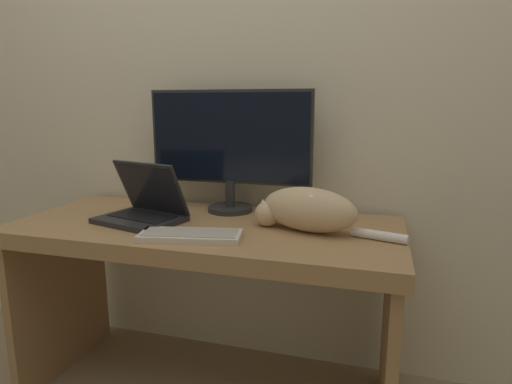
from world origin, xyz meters
The scene contains 6 objects.
wall_back centered at (0.00, 0.68, 1.30)m, with size 6.40×0.06×2.60m.
desk centered at (0.00, 0.31, 0.56)m, with size 1.45×0.62×0.71m.
monitor centered at (0.03, 0.52, 0.99)m, with size 0.68×0.19×0.50m.
laptop centered at (-0.24, 0.28, 0.76)m, with size 0.35×0.30×0.23m.
external_keyboard centered at (0.02, 0.13, 0.72)m, with size 0.36×0.19×0.02m.
cat centered at (0.38, 0.32, 0.79)m, with size 0.53×0.23×0.16m.
Camera 1 is at (0.61, -1.13, 1.15)m, focal length 30.00 mm.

